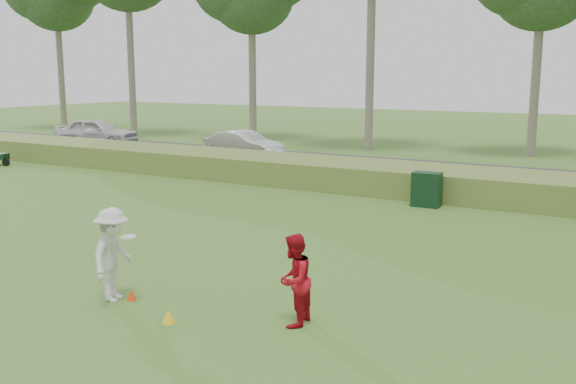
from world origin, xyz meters
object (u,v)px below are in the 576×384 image
Objects in this scene: player_red at (294,280)px; utility_cabinet at (427,189)px; cone_yellow at (169,316)px; car_mid at (243,145)px; player_white at (113,255)px; car_left at (97,132)px; cone_orange at (131,295)px.

utility_cabinet is (-1.11, 10.22, -0.23)m from player_red.
cone_yellow is (-1.82, -0.95, -0.64)m from player_red.
car_mid is at bearing 120.34° from cone_yellow.
player_white is 1.12× the size of player_red.
utility_cabinet is at bearing -125.11° from car_left.
cone_yellow is at bearing -20.85° from cone_orange.
player_white reaches higher than cone_yellow.
car_mid is at bearing 149.83° from utility_cabinet.
utility_cabinet reaches higher than cone_orange.
player_white is at bearing 167.22° from cone_yellow.
car_left is at bearing 161.31° from utility_cabinet.
player_red is 0.34× the size of car_left.
player_red is 0.38× the size of car_mid.
player_white reaches higher than player_red.
player_red is 20.01m from car_mid.
car_left is 10.20m from car_mid.
utility_cabinet is at bearing -111.71° from car_mid.
cone_orange is 1.38m from cone_yellow.
player_white reaches higher than utility_cabinet.
cone_yellow is 19.82m from car_mid.
cone_orange is 25.60m from car_left.
player_white is at bearing -103.03° from utility_cabinet.
cone_orange is 0.04× the size of car_left.
cone_yellow is 0.05× the size of car_left.
player_red is 1.43× the size of utility_cabinet.
cone_orange is 0.05× the size of car_mid.
player_white is 0.42× the size of car_mid.
car_mid is (-11.82, 16.14, -0.04)m from player_red.
utility_cabinet is 0.23× the size of car_left.
cone_yellow is 11.20m from utility_cabinet.
player_white is at bearing -87.03° from player_red.
player_red is 3.21m from cone_orange.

